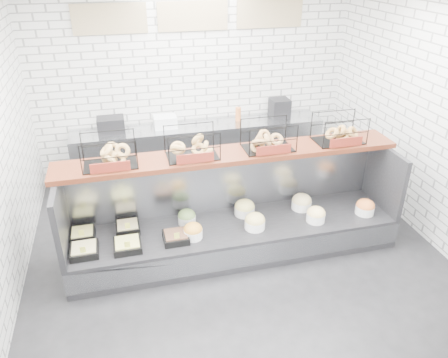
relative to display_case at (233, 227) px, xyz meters
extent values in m
plane|color=black|center=(0.01, -0.34, -0.33)|extent=(5.50, 5.50, 0.00)
cube|color=silver|center=(0.01, 2.41, 1.17)|extent=(5.00, 0.02, 3.00)
cube|color=silver|center=(2.51, -0.34, 1.17)|extent=(0.02, 5.50, 3.00)
cube|color=tan|center=(-1.19, 2.38, 2.17)|extent=(1.05, 0.03, 0.42)
cube|color=tan|center=(0.01, 2.38, 2.17)|extent=(1.05, 0.03, 0.42)
cube|color=tan|center=(1.21, 2.38, 2.17)|extent=(1.05, 0.03, 0.42)
cube|color=black|center=(0.01, -0.04, -0.13)|extent=(4.00, 0.90, 0.40)
cube|color=#93969B|center=(0.01, -0.48, -0.11)|extent=(4.00, 0.03, 0.28)
cube|color=#93969B|center=(0.01, 0.37, 0.47)|extent=(4.00, 0.08, 0.80)
cube|color=black|center=(-1.96, -0.04, 0.47)|extent=(0.06, 0.90, 0.80)
cube|color=black|center=(1.98, -0.04, 0.47)|extent=(0.06, 0.90, 0.80)
cube|color=black|center=(-1.76, -0.21, 0.11)|extent=(0.30, 0.30, 0.08)
cube|color=tan|center=(-1.76, -0.21, 0.15)|extent=(0.26, 0.26, 0.04)
cube|color=#DBDA4C|center=(-1.76, -0.32, 0.20)|extent=(0.06, 0.01, 0.08)
cube|color=black|center=(-1.79, 0.11, 0.11)|extent=(0.28, 0.28, 0.08)
cube|color=#CCC668|center=(-1.79, 0.11, 0.15)|extent=(0.23, 0.23, 0.04)
cube|color=#DBDA4C|center=(-1.79, 0.01, 0.20)|extent=(0.06, 0.01, 0.08)
cube|color=black|center=(-1.29, -0.23, 0.11)|extent=(0.31, 0.31, 0.08)
cube|color=#CCC868|center=(-1.29, -0.23, 0.15)|extent=(0.26, 0.26, 0.04)
cube|color=#DBDA4C|center=(-1.29, -0.34, 0.20)|extent=(0.06, 0.01, 0.08)
cube|color=black|center=(-1.27, 0.13, 0.11)|extent=(0.28, 0.28, 0.08)
cube|color=tan|center=(-1.27, 0.13, 0.15)|extent=(0.24, 0.24, 0.04)
cube|color=#DBDA4C|center=(-1.27, 0.03, 0.20)|extent=(0.06, 0.01, 0.08)
cube|color=black|center=(-0.75, -0.21, 0.11)|extent=(0.29, 0.29, 0.08)
cube|color=brown|center=(-0.75, -0.21, 0.15)|extent=(0.24, 0.24, 0.04)
cube|color=#DBDA4C|center=(-0.75, -0.31, 0.20)|extent=(0.06, 0.01, 0.08)
cylinder|color=white|center=(-0.54, -0.21, 0.13)|extent=(0.22, 0.22, 0.11)
ellipsoid|color=orange|center=(-0.54, -0.21, 0.19)|extent=(0.22, 0.22, 0.15)
cylinder|color=white|center=(-0.56, 0.10, 0.13)|extent=(0.22, 0.22, 0.11)
ellipsoid|color=#6A8D47|center=(-0.56, 0.10, 0.19)|extent=(0.21, 0.21, 0.15)
cylinder|color=white|center=(0.22, -0.19, 0.13)|extent=(0.25, 0.25, 0.11)
ellipsoid|color=#D4BE6C|center=(0.22, -0.19, 0.19)|extent=(0.24, 0.24, 0.17)
cylinder|color=white|center=(0.18, 0.13, 0.13)|extent=(0.26, 0.26, 0.11)
ellipsoid|color=#EADD77|center=(0.18, 0.13, 0.19)|extent=(0.25, 0.25, 0.18)
cylinder|color=white|center=(0.99, -0.23, 0.13)|extent=(0.23, 0.23, 0.11)
ellipsoid|color=#FAD680|center=(0.99, -0.23, 0.19)|extent=(0.23, 0.23, 0.16)
cylinder|color=white|center=(0.94, 0.09, 0.13)|extent=(0.26, 0.26, 0.11)
ellipsoid|color=#CFBB7F|center=(0.94, 0.09, 0.19)|extent=(0.25, 0.25, 0.18)
cylinder|color=white|center=(1.67, -0.22, 0.13)|extent=(0.24, 0.24, 0.11)
ellipsoid|color=orange|center=(1.67, -0.22, 0.19)|extent=(0.23, 0.23, 0.16)
cube|color=#41190E|center=(0.01, 0.18, 0.90)|extent=(4.10, 0.50, 0.06)
cube|color=black|center=(-1.37, 0.18, 1.10)|extent=(0.60, 0.38, 0.34)
cube|color=maroon|center=(-1.37, -0.03, 1.00)|extent=(0.42, 0.02, 0.11)
cube|color=black|center=(-0.45, 0.18, 1.10)|extent=(0.60, 0.38, 0.34)
cube|color=maroon|center=(-0.45, -0.03, 1.00)|extent=(0.42, 0.02, 0.11)
cube|color=black|center=(0.47, 0.18, 1.10)|extent=(0.60, 0.38, 0.34)
cube|color=maroon|center=(0.47, -0.03, 1.00)|extent=(0.42, 0.02, 0.11)
cube|color=black|center=(1.39, 0.18, 1.10)|extent=(0.60, 0.38, 0.34)
cube|color=maroon|center=(1.39, -0.03, 1.00)|extent=(0.42, 0.02, 0.11)
cube|color=#93969B|center=(0.01, 2.09, 0.12)|extent=(4.00, 0.60, 0.90)
cube|color=black|center=(-1.36, 2.09, 0.69)|extent=(0.40, 0.30, 0.24)
cube|color=silver|center=(-0.53, 2.12, 0.66)|extent=(0.35, 0.28, 0.18)
cylinder|color=#C46831|center=(0.65, 2.13, 0.68)|extent=(0.09, 0.09, 0.22)
cube|color=black|center=(1.37, 2.14, 0.72)|extent=(0.30, 0.30, 0.30)
camera|label=1|loc=(-1.22, -4.35, 3.07)|focal=35.00mm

